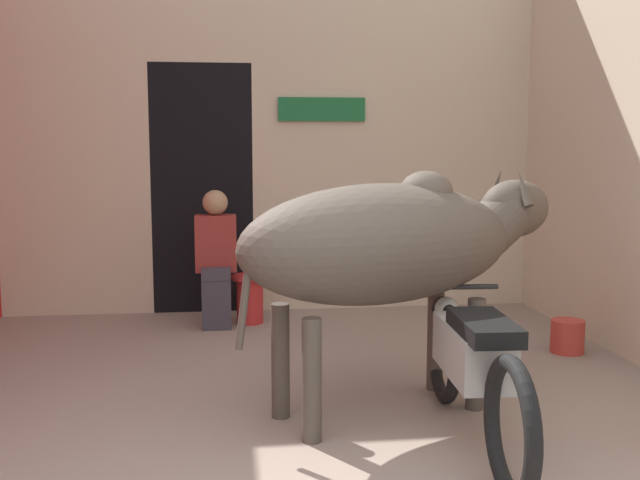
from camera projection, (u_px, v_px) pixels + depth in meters
The scene contains 6 objects.
wall_back_with_doorway at pixel (248, 133), 7.41m from camera, with size 5.18×0.93×3.98m.
cow at pixel (394, 243), 4.48m from camera, with size 2.24×1.34×1.48m.
motorcycle_near at pixel (473, 363), 4.07m from camera, with size 0.58×2.00×0.79m.
shopkeeper_seated at pixel (216, 254), 6.68m from camera, with size 0.37×0.34×1.23m.
plastic_stool at pixel (250, 297), 6.85m from camera, with size 0.35×0.35×0.44m.
bucket at pixel (567, 336), 5.89m from camera, with size 0.26×0.26×0.26m.
Camera 1 is at (-0.40, -2.95, 1.63)m, focal length 42.00 mm.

